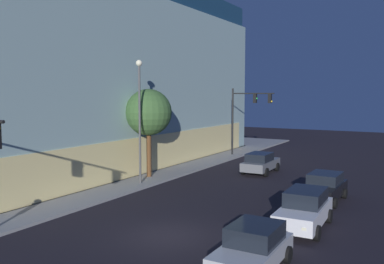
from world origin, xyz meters
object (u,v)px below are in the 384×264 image
object	(u,v)px
sidewalk_tree	(149,113)
car_silver	(253,247)
traffic_light_far_corner	(247,109)
modern_building	(54,76)
car_grey	(260,163)
car_black	(324,187)
car_white	(304,209)
street_lamp_sidewalk	(140,107)

from	to	relation	value
sidewalk_tree	car_silver	world-z (taller)	sidewalk_tree
traffic_light_far_corner	sidewalk_tree	xyz separation A→B (m)	(-13.81, 2.26, 0.09)
modern_building	car_grey	world-z (taller)	modern_building
car_black	car_white	bearing A→B (deg)	-176.82
street_lamp_sidewalk	car_grey	bearing A→B (deg)	-34.43
modern_building	traffic_light_far_corner	xyz separation A→B (m)	(10.49, -15.95, -3.21)
car_silver	car_white	world-z (taller)	car_white
car_black	car_grey	distance (m)	9.06
sidewalk_tree	car_grey	xyz separation A→B (m)	(6.26, -6.57, -4.14)
traffic_light_far_corner	car_white	distance (m)	22.85
traffic_light_far_corner	car_grey	bearing A→B (deg)	-150.27
modern_building	car_black	size ratio (longest dim) A/B	8.36
modern_building	traffic_light_far_corner	size ratio (longest dim) A/B	5.29
sidewalk_tree	car_black	xyz separation A→B (m)	(-0.13, -12.99, -4.16)
sidewalk_tree	car_silver	bearing A→B (deg)	-131.51
car_white	car_grey	bearing A→B (deg)	29.21
car_silver	car_black	world-z (taller)	car_black
sidewalk_tree	traffic_light_far_corner	bearing A→B (deg)	-9.28
car_white	car_black	world-z (taller)	car_white
modern_building	sidewalk_tree	distance (m)	14.43
street_lamp_sidewalk	car_black	world-z (taller)	street_lamp_sidewalk
car_silver	car_grey	bearing A→B (deg)	19.75
modern_building	car_black	distance (m)	27.87
traffic_light_far_corner	car_black	xyz separation A→B (m)	(-13.94, -10.73, -4.08)
traffic_light_far_corner	car_white	world-z (taller)	traffic_light_far_corner
sidewalk_tree	car_black	world-z (taller)	sidewalk_tree
modern_building	car_white	xyz separation A→B (m)	(-9.11, -26.99, -7.20)
car_white	traffic_light_far_corner	bearing A→B (deg)	29.41
street_lamp_sidewalk	car_silver	xyz separation A→B (m)	(-9.28, -12.12, -4.66)
street_lamp_sidewalk	car_white	world-z (taller)	street_lamp_sidewalk
car_grey	car_black	bearing A→B (deg)	-134.87
modern_building	car_grey	bearing A→B (deg)	-81.75
street_lamp_sidewalk	car_silver	size ratio (longest dim) A/B	2.11
sidewalk_tree	car_grey	size ratio (longest dim) A/B	1.47
modern_building	car_black	world-z (taller)	modern_building
modern_building	sidewalk_tree	world-z (taller)	modern_building
modern_building	street_lamp_sidewalk	xyz separation A→B (m)	(-5.48, -14.49, -2.64)
car_silver	car_grey	distance (m)	18.80
car_grey	modern_building	bearing A→B (deg)	98.25
modern_building	car_grey	size ratio (longest dim) A/B	8.00
traffic_light_far_corner	street_lamp_sidewalk	distance (m)	16.04
car_silver	car_grey	xyz separation A→B (m)	(17.69, 6.35, 0.04)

